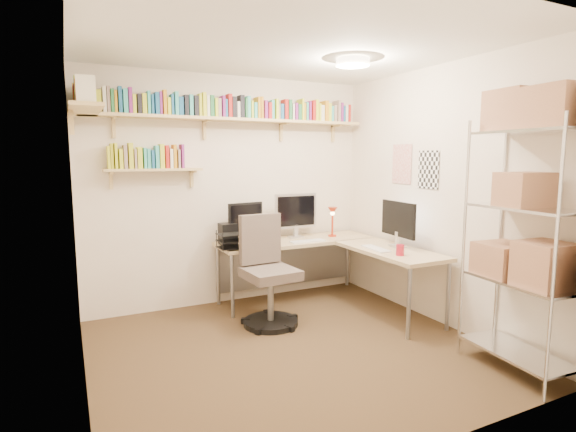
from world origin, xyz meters
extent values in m
plane|color=#3F2D1B|center=(0.00, 0.00, 0.00)|extent=(3.20, 3.20, 0.00)
cube|color=beige|center=(0.00, 1.50, 1.25)|extent=(3.20, 0.04, 2.50)
cube|color=beige|center=(-1.60, 0.00, 1.25)|extent=(0.04, 3.00, 2.50)
cube|color=beige|center=(1.60, 0.00, 1.25)|extent=(0.04, 3.00, 2.50)
cube|color=beige|center=(0.00, -1.50, 1.25)|extent=(3.20, 0.04, 2.50)
cube|color=white|center=(0.00, 0.00, 2.50)|extent=(3.20, 3.00, 0.04)
cube|color=white|center=(1.59, 0.55, 1.55)|extent=(0.01, 0.30, 0.42)
cube|color=white|center=(1.59, 0.15, 1.50)|extent=(0.01, 0.28, 0.38)
cylinder|color=#FFEAC6|center=(0.70, 0.20, 2.46)|extent=(0.30, 0.30, 0.06)
cube|color=#DDC27C|center=(0.00, 1.38, 2.02)|extent=(3.05, 0.25, 0.03)
cube|color=#DDC27C|center=(-1.48, 0.95, 2.02)|extent=(0.25, 1.00, 0.03)
cube|color=#DDC27C|center=(-0.85, 1.40, 1.50)|extent=(0.95, 0.20, 0.02)
cube|color=#DDC27C|center=(-1.20, 1.44, 1.95)|extent=(0.03, 0.20, 0.20)
cube|color=#DDC27C|center=(-0.30, 1.44, 1.95)|extent=(0.03, 0.20, 0.20)
cube|color=#DDC27C|center=(0.60, 1.44, 1.95)|extent=(0.03, 0.20, 0.20)
cube|color=#DDC27C|center=(1.30, 1.44, 1.95)|extent=(0.03, 0.20, 0.20)
cube|color=#7C2175|center=(-1.46, 1.38, 2.12)|extent=(0.03, 0.13, 0.17)
cube|color=gray|center=(-1.42, 1.38, 2.15)|extent=(0.04, 0.12, 0.22)
cube|color=#CCD728|center=(-1.37, 1.38, 2.15)|extent=(0.02, 0.12, 0.23)
cube|color=#CCD728|center=(-1.33, 1.38, 2.14)|extent=(0.04, 0.14, 0.21)
cube|color=silver|center=(-1.28, 1.38, 2.16)|extent=(0.03, 0.14, 0.24)
cube|color=gray|center=(-1.25, 1.38, 2.16)|extent=(0.03, 0.13, 0.25)
cube|color=#246C38|center=(-1.21, 1.38, 2.15)|extent=(0.03, 0.15, 0.22)
cube|color=#C58517|center=(-1.18, 1.38, 2.14)|extent=(0.02, 0.14, 0.21)
cube|color=#1C5C91|center=(-1.14, 1.38, 2.16)|extent=(0.03, 0.12, 0.25)
cube|color=#3AAFA6|center=(-1.10, 1.38, 2.15)|extent=(0.04, 0.14, 0.23)
cube|color=#7C2175|center=(-1.05, 1.38, 2.16)|extent=(0.03, 0.14, 0.25)
cube|color=#CCD728|center=(-1.02, 1.38, 2.13)|extent=(0.03, 0.13, 0.18)
cube|color=black|center=(-0.97, 1.38, 2.13)|extent=(0.04, 0.14, 0.19)
cube|color=#CCD728|center=(-0.92, 1.38, 2.13)|extent=(0.04, 0.12, 0.20)
cube|color=#3AAFA6|center=(-0.88, 1.38, 2.15)|extent=(0.03, 0.13, 0.22)
cube|color=#1C5C91|center=(-0.85, 1.38, 2.13)|extent=(0.02, 0.15, 0.19)
cube|color=#1C5C91|center=(-0.81, 1.38, 2.14)|extent=(0.04, 0.15, 0.21)
cube|color=#7C2175|center=(-0.77, 1.38, 2.15)|extent=(0.02, 0.14, 0.22)
cube|color=#C58517|center=(-0.73, 1.38, 2.16)|extent=(0.03, 0.15, 0.24)
cube|color=#CCD728|center=(-0.69, 1.38, 2.12)|extent=(0.03, 0.12, 0.17)
cube|color=#1C5C91|center=(-0.66, 1.38, 2.14)|extent=(0.02, 0.12, 0.21)
cube|color=#3AAFA6|center=(-0.62, 1.38, 2.15)|extent=(0.03, 0.13, 0.23)
cube|color=#1C5C91|center=(-0.57, 1.38, 2.13)|extent=(0.04, 0.11, 0.19)
cube|color=black|center=(-0.52, 1.38, 2.14)|extent=(0.04, 0.14, 0.21)
cube|color=#3AAFA6|center=(-0.47, 1.38, 2.14)|extent=(0.04, 0.12, 0.21)
cube|color=black|center=(-0.42, 1.38, 2.14)|extent=(0.04, 0.13, 0.21)
cube|color=#CCD728|center=(-0.37, 1.38, 2.15)|extent=(0.03, 0.11, 0.23)
cube|color=#CCD728|center=(-0.34, 1.38, 2.16)|extent=(0.04, 0.14, 0.24)
cube|color=silver|center=(-0.30, 1.38, 2.14)|extent=(0.03, 0.13, 0.21)
cube|color=#246C38|center=(-0.26, 1.38, 2.14)|extent=(0.04, 0.14, 0.22)
cube|color=#CCD728|center=(-0.21, 1.38, 2.13)|extent=(0.03, 0.12, 0.19)
cube|color=gray|center=(-0.17, 1.38, 2.13)|extent=(0.03, 0.12, 0.19)
cube|color=#7C2175|center=(-0.13, 1.38, 2.15)|extent=(0.03, 0.13, 0.22)
cube|color=#1C5C91|center=(-0.10, 1.38, 2.13)|extent=(0.02, 0.12, 0.19)
cube|color=red|center=(-0.06, 1.38, 2.16)|extent=(0.04, 0.12, 0.25)
cube|color=black|center=(-0.01, 1.38, 2.14)|extent=(0.04, 0.13, 0.22)
cube|color=silver|center=(0.03, 1.38, 2.12)|extent=(0.03, 0.12, 0.17)
cube|color=black|center=(0.07, 1.38, 2.16)|extent=(0.04, 0.13, 0.24)
cube|color=#246C38|center=(0.12, 1.38, 2.14)|extent=(0.03, 0.15, 0.21)
cube|color=#3AAFA6|center=(0.15, 1.38, 2.15)|extent=(0.04, 0.11, 0.24)
cube|color=#CCD728|center=(0.19, 1.38, 2.13)|extent=(0.02, 0.13, 0.19)
cube|color=#3AAFA6|center=(0.23, 1.38, 2.12)|extent=(0.03, 0.12, 0.17)
cube|color=#C58517|center=(0.26, 1.38, 2.15)|extent=(0.03, 0.14, 0.23)
cube|color=#C58517|center=(0.30, 1.38, 2.15)|extent=(0.03, 0.12, 0.24)
cube|color=#7C2175|center=(0.35, 1.38, 2.13)|extent=(0.03, 0.15, 0.20)
cube|color=red|center=(0.39, 1.38, 2.13)|extent=(0.04, 0.15, 0.18)
cube|color=#3AAFA6|center=(0.43, 1.38, 2.14)|extent=(0.03, 0.11, 0.21)
cube|color=#CCD728|center=(0.48, 1.38, 2.15)|extent=(0.03, 0.15, 0.22)
cube|color=gray|center=(0.51, 1.38, 2.12)|extent=(0.03, 0.12, 0.17)
cube|color=#1C5C91|center=(0.54, 1.38, 2.12)|extent=(0.04, 0.12, 0.17)
cube|color=red|center=(0.60, 1.38, 2.15)|extent=(0.04, 0.12, 0.22)
cube|color=#246C38|center=(0.64, 1.38, 2.15)|extent=(0.04, 0.14, 0.22)
cube|color=silver|center=(0.68, 1.38, 2.13)|extent=(0.02, 0.12, 0.18)
cube|color=#7C2175|center=(0.72, 1.38, 2.13)|extent=(0.03, 0.13, 0.19)
cube|color=#246C38|center=(0.76, 1.38, 2.12)|extent=(0.04, 0.13, 0.18)
cube|color=#CCD728|center=(0.80, 1.38, 2.16)|extent=(0.02, 0.15, 0.24)
cube|color=#C58517|center=(0.83, 1.38, 2.13)|extent=(0.03, 0.11, 0.20)
cube|color=#3AAFA6|center=(0.86, 1.38, 2.14)|extent=(0.02, 0.12, 0.20)
cube|color=#7C2175|center=(0.90, 1.38, 2.14)|extent=(0.03, 0.12, 0.22)
cube|color=red|center=(0.94, 1.38, 2.15)|extent=(0.04, 0.15, 0.23)
cube|color=#CCD728|center=(0.98, 1.38, 2.16)|extent=(0.03, 0.14, 0.24)
cube|color=#CCD728|center=(1.02, 1.38, 2.13)|extent=(0.03, 0.15, 0.20)
cube|color=silver|center=(1.06, 1.38, 2.13)|extent=(0.04, 0.12, 0.18)
cube|color=#C58517|center=(1.11, 1.38, 2.15)|extent=(0.04, 0.14, 0.24)
cube|color=#CCD728|center=(1.16, 1.38, 2.14)|extent=(0.04, 0.13, 0.21)
cube|color=#3AAFA6|center=(1.20, 1.38, 2.13)|extent=(0.03, 0.12, 0.18)
cube|color=gray|center=(1.23, 1.38, 2.13)|extent=(0.04, 0.13, 0.19)
cube|color=gray|center=(1.28, 1.38, 2.16)|extent=(0.03, 0.14, 0.25)
cube|color=#7C2175|center=(1.33, 1.38, 2.15)|extent=(0.03, 0.13, 0.23)
cube|color=#1C5C91|center=(1.36, 1.38, 2.13)|extent=(0.03, 0.12, 0.19)
cube|color=silver|center=(1.39, 1.38, 2.14)|extent=(0.03, 0.12, 0.20)
cube|color=red|center=(1.43, 1.38, 2.14)|extent=(0.03, 0.12, 0.21)
cube|color=silver|center=(-1.48, 0.52, 2.13)|extent=(0.14, 0.04, 0.20)
cube|color=red|center=(-1.48, 0.57, 2.13)|extent=(0.13, 0.04, 0.20)
cube|color=red|center=(-1.48, 0.61, 2.12)|extent=(0.14, 0.03, 0.18)
cube|color=#CCD728|center=(-1.48, 0.65, 2.14)|extent=(0.13, 0.03, 0.20)
cube|color=#CCD728|center=(-1.48, 0.69, 2.14)|extent=(0.15, 0.04, 0.22)
cube|color=#246C38|center=(-1.48, 0.74, 2.13)|extent=(0.12, 0.04, 0.20)
cube|color=#1C5C91|center=(-1.48, 0.79, 2.15)|extent=(0.15, 0.03, 0.23)
cube|color=#CCD728|center=(-1.48, 0.83, 2.13)|extent=(0.13, 0.04, 0.18)
cube|color=#246C38|center=(-1.48, 0.87, 2.13)|extent=(0.12, 0.03, 0.20)
cube|color=#1C5C91|center=(-1.48, 0.92, 2.16)|extent=(0.13, 0.03, 0.24)
cube|color=red|center=(-1.48, 0.95, 2.14)|extent=(0.13, 0.03, 0.21)
cube|color=#246C38|center=(-1.48, 1.00, 2.15)|extent=(0.11, 0.03, 0.23)
cube|color=red|center=(-1.48, 1.04, 2.13)|extent=(0.15, 0.04, 0.20)
cube|color=gray|center=(-1.48, 1.09, 2.12)|extent=(0.15, 0.04, 0.18)
cube|color=red|center=(-1.48, 1.13, 2.14)|extent=(0.13, 0.03, 0.21)
cube|color=#246C38|center=(-1.48, 1.17, 2.12)|extent=(0.13, 0.04, 0.17)
cube|color=#1C5C91|center=(-1.48, 1.21, 2.14)|extent=(0.14, 0.02, 0.20)
cube|color=#3AAFA6|center=(-1.48, 1.24, 2.15)|extent=(0.13, 0.03, 0.22)
cube|color=#C58517|center=(-1.48, 1.28, 2.16)|extent=(0.15, 0.03, 0.24)
cube|color=#1C5C91|center=(-1.48, 1.32, 2.16)|extent=(0.13, 0.04, 0.25)
cube|color=#3AAFA6|center=(-1.48, 1.38, 2.13)|extent=(0.12, 0.04, 0.18)
cube|color=#CCD728|center=(-1.27, 1.40, 1.62)|extent=(0.02, 0.12, 0.21)
cube|color=#CCD728|center=(-1.24, 1.40, 1.63)|extent=(0.03, 0.11, 0.24)
cube|color=#CCD728|center=(-1.20, 1.40, 1.64)|extent=(0.02, 0.15, 0.25)
cube|color=#CCD728|center=(-1.16, 1.40, 1.61)|extent=(0.03, 0.14, 0.19)
cube|color=gray|center=(-1.12, 1.40, 1.63)|extent=(0.03, 0.14, 0.23)
cube|color=#CCD728|center=(-1.07, 1.40, 1.64)|extent=(0.04, 0.13, 0.25)
cube|color=gray|center=(-1.03, 1.40, 1.61)|extent=(0.02, 0.15, 0.19)
cube|color=#CCD728|center=(-0.99, 1.40, 1.62)|extent=(0.04, 0.14, 0.21)
cube|color=#3AAFA6|center=(-0.94, 1.40, 1.61)|extent=(0.03, 0.14, 0.20)
cube|color=#3AAFA6|center=(-0.90, 1.40, 1.61)|extent=(0.03, 0.12, 0.19)
cube|color=#1C5C91|center=(-0.86, 1.40, 1.60)|extent=(0.02, 0.14, 0.18)
cube|color=#3AAFA6|center=(-0.82, 1.40, 1.63)|extent=(0.04, 0.12, 0.23)
cube|color=#CCD728|center=(-0.77, 1.40, 1.63)|extent=(0.04, 0.14, 0.24)
cube|color=red|center=(-0.72, 1.40, 1.63)|extent=(0.03, 0.14, 0.23)
cube|color=silver|center=(-0.68, 1.40, 1.61)|extent=(0.03, 0.14, 0.19)
cube|color=#C58517|center=(-0.64, 1.40, 1.63)|extent=(0.03, 0.13, 0.24)
cube|color=gray|center=(-0.60, 1.40, 1.61)|extent=(0.02, 0.13, 0.19)
cube|color=#7C2175|center=(-0.57, 1.40, 1.63)|extent=(0.03, 0.13, 0.24)
cube|color=#D6B38B|center=(0.65, 1.18, 0.68)|extent=(1.80, 0.57, 0.04)
cube|color=#D6B38B|center=(1.26, 0.30, 0.68)|extent=(0.57, 1.23, 0.04)
cylinder|color=gray|center=(-0.20, 0.94, 0.33)|extent=(0.04, 0.04, 0.66)
cylinder|color=gray|center=(-0.20, 1.42, 0.33)|extent=(0.04, 0.04, 0.66)
cylinder|color=gray|center=(1.50, 1.42, 0.33)|extent=(0.04, 0.04, 0.66)
cylinder|color=gray|center=(1.03, -0.27, 0.33)|extent=(0.04, 0.04, 0.66)
cylinder|color=gray|center=(1.50, -0.27, 0.33)|extent=(0.04, 0.04, 0.66)
cube|color=gray|center=(0.65, 1.43, 0.38)|extent=(1.70, 0.02, 0.52)
cube|color=silver|center=(0.70, 1.29, 1.01)|extent=(0.52, 0.03, 0.40)
cube|color=black|center=(0.70, 1.27, 1.01)|extent=(0.47, 0.00, 0.34)
cube|color=black|center=(0.08, 1.29, 0.97)|extent=(0.42, 0.03, 0.32)
cube|color=black|center=(1.40, 0.35, 0.99)|extent=(0.03, 0.55, 0.36)
cube|color=silver|center=(1.38, 0.35, 0.99)|extent=(0.00, 0.49, 0.31)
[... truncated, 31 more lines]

